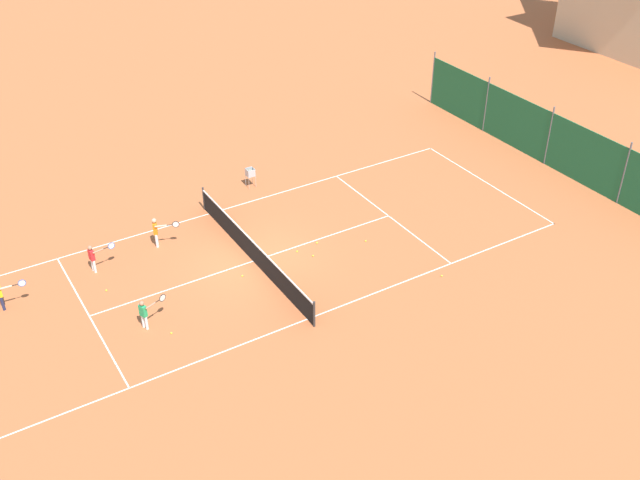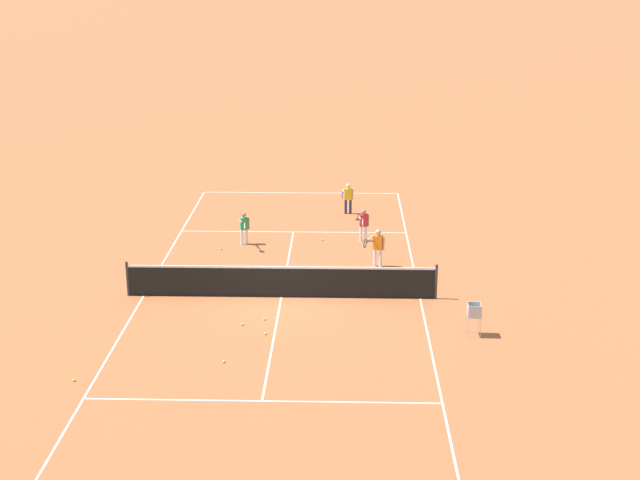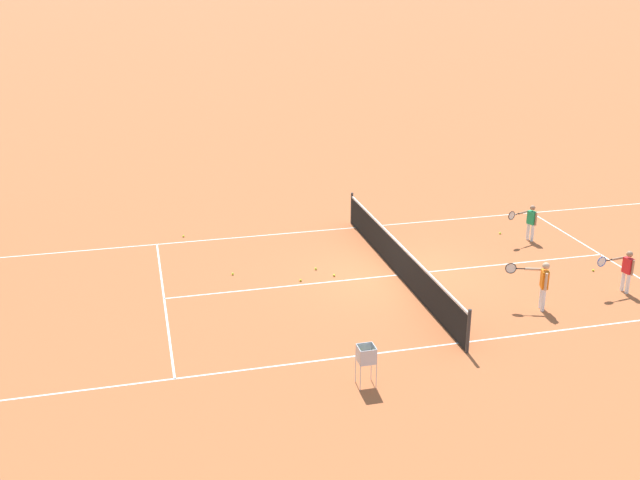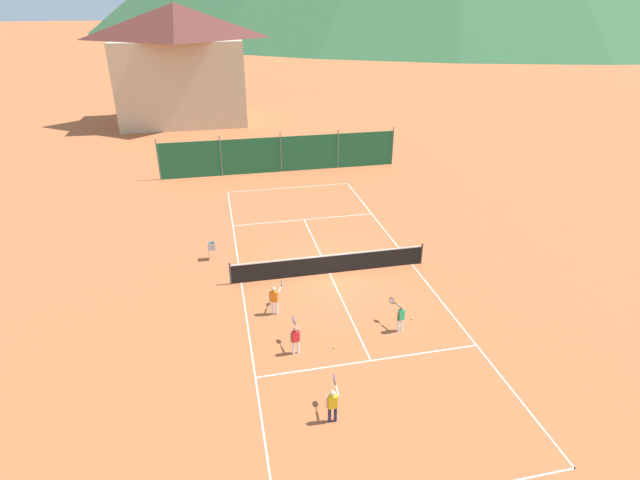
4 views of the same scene
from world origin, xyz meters
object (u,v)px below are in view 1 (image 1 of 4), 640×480
Objects in this scene: player_near_baseline at (157,230)px; tennis_ball_near_corner at (317,243)px; tennis_ball_by_net_left at (171,333)px; tennis_net at (253,250)px; tennis_ball_service_box at (366,241)px; tennis_ball_alley_right at (442,276)px; tennis_ball_alley_left at (297,251)px; player_far_service at (1,292)px; ball_hopper at (250,173)px; player_far_baseline at (93,256)px; player_near_service at (145,312)px; tennis_ball_mid_court at (242,276)px; tennis_ball_far_corner at (313,256)px; tennis_ball_by_net_right at (106,290)px.

player_near_baseline is 6.33m from tennis_ball_near_corner.
tennis_net is at bearing 118.77° from tennis_ball_by_net_left.
tennis_ball_service_box is 1.00× the size of tennis_ball_alley_right.
tennis_ball_alley_left is at bearing -106.15° from tennis_ball_service_box.
player_far_service is at bearing -102.48° from tennis_ball_alley_left.
ball_hopper is at bearing -163.36° from tennis_ball_alley_right.
player_far_baseline is at bearing -81.54° from player_near_baseline.
player_far_service reaches higher than player_far_baseline.
tennis_ball_alley_left is at bearing 100.87° from player_near_service.
tennis_net is at bearing 108.32° from player_near_service.
tennis_ball_mid_court is at bearing 27.85° from player_near_baseline.
tennis_ball_far_corner is 5.00m from tennis_ball_alley_right.
tennis_ball_service_box is at bearing 62.65° from tennis_ball_near_corner.
tennis_net is 139.09× the size of tennis_ball_alley_right.
tennis_ball_by_net_right is at bearing -62.32° from ball_hopper.
player_far_baseline is 17.51× the size of tennis_ball_far_corner.
tennis_ball_alley_left is at bearing 97.60° from tennis_ball_mid_court.
player_far_service is at bearing -132.81° from player_near_service.
tennis_ball_by_net_left is at bearing 12.10° from player_far_baseline.
player_far_service is at bearing -100.91° from tennis_ball_near_corner.
player_far_service is 18.24× the size of tennis_ball_by_net_right.
player_near_baseline is 5.83m from ball_hopper.
tennis_ball_near_corner is (2.76, 8.09, -0.64)m from player_far_baseline.
tennis_ball_service_box is 1.00× the size of tennis_ball_by_net_right.
player_near_service is 9.39m from tennis_ball_service_box.
player_far_service is 15.78m from tennis_ball_alley_right.
tennis_ball_alley_right is (4.57, 5.55, -0.47)m from tennis_net.
tennis_ball_by_net_left is at bearing 45.74° from player_far_service.
tennis_ball_near_corner is 5.58m from ball_hopper.
ball_hopper is at bearing 106.27° from player_far_service.
tennis_ball_by_net_right is at bearing -99.23° from tennis_ball_near_corner.
tennis_ball_by_net_left is 3.89m from tennis_ball_mid_court.
tennis_ball_mid_court is at bearing 102.88° from player_near_service.
player_near_service is at bearing -79.69° from tennis_ball_near_corner.
player_near_baseline is at bearing 163.15° from tennis_ball_by_net_left.
tennis_ball_by_net_right is (-1.09, -5.44, -0.47)m from tennis_net.
ball_hopper is at bearing -178.73° from tennis_ball_near_corner.
tennis_ball_near_corner is (0.23, 2.72, -0.47)m from tennis_net.
tennis_ball_alley_left is (0.11, -0.98, 0.00)m from tennis_ball_near_corner.
tennis_ball_by_net_left is at bearing -61.23° from tennis_net.
player_far_baseline reaches higher than tennis_ball_far_corner.
ball_hopper is (-2.78, 7.97, -0.02)m from player_far_baseline.
tennis_ball_service_box is 0.07× the size of ball_hopper.
tennis_ball_far_corner is 1.00× the size of tennis_ball_alley_right.
tennis_ball_far_corner and tennis_ball_by_net_right have the same top height.
player_near_baseline is 19.11× the size of tennis_ball_near_corner.
tennis_ball_by_net_left is 1.00× the size of tennis_ball_by_net_right.
tennis_ball_alley_left is at bearing 77.52° from player_far_service.
tennis_ball_alley_left is 5.75m from ball_hopper.
player_far_baseline is 13.04m from tennis_ball_alley_right.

